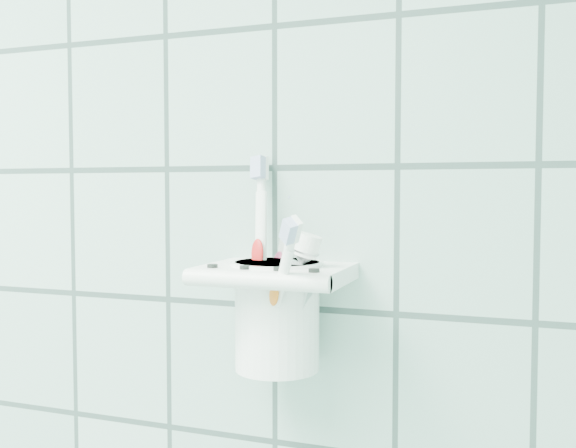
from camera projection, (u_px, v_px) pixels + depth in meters
The scene contains 6 objects.
holder_bracket at pixel (277, 275), 0.61m from camera, with size 0.14×0.11×0.04m.
cup at pixel (277, 311), 0.61m from camera, with size 0.09×0.09×0.10m.
toothbrush_pink at pixel (259, 255), 0.61m from camera, with size 0.03×0.05×0.20m.
toothbrush_blue at pixel (267, 265), 0.63m from camera, with size 0.02×0.05×0.18m.
toothbrush_orange at pixel (263, 265), 0.62m from camera, with size 0.07×0.09×0.17m.
toothpaste_tube at pixel (272, 287), 0.60m from camera, with size 0.06×0.03×0.14m.
Camera 1 is at (0.87, 0.59, 1.37)m, focal length 40.00 mm.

